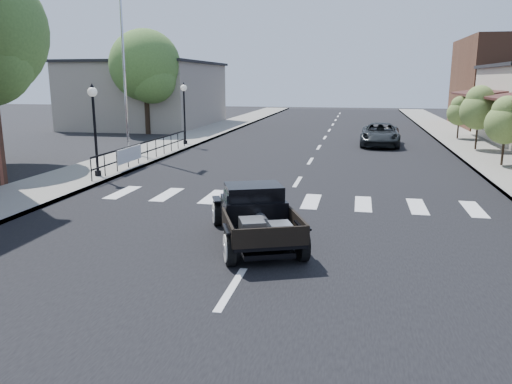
# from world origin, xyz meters

# --- Properties ---
(ground) EXTENTS (120.00, 120.00, 0.00)m
(ground) POSITION_xyz_m (0.00, 0.00, 0.00)
(ground) COLOR black
(ground) RESTS_ON ground
(road) EXTENTS (14.00, 80.00, 0.02)m
(road) POSITION_xyz_m (0.00, 15.00, 0.01)
(road) COLOR black
(road) RESTS_ON ground
(road_markings) EXTENTS (12.00, 60.00, 0.06)m
(road_markings) POSITION_xyz_m (0.00, 10.00, 0.00)
(road_markings) COLOR silver
(road_markings) RESTS_ON ground
(sidewalk_left) EXTENTS (3.00, 80.00, 0.15)m
(sidewalk_left) POSITION_xyz_m (-8.50, 15.00, 0.07)
(sidewalk_left) COLOR gray
(sidewalk_left) RESTS_ON ground
(sidewalk_right) EXTENTS (3.00, 80.00, 0.15)m
(sidewalk_right) POSITION_xyz_m (8.50, 15.00, 0.07)
(sidewalk_right) COLOR gray
(sidewalk_right) RESTS_ON ground
(low_building_left) EXTENTS (10.00, 12.00, 5.00)m
(low_building_left) POSITION_xyz_m (-15.00, 28.00, 2.50)
(low_building_left) COLOR #A19587
(low_building_left) RESTS_ON ground
(railing) EXTENTS (0.08, 10.00, 1.00)m
(railing) POSITION_xyz_m (-7.30, 10.00, 0.65)
(railing) COLOR black
(railing) RESTS_ON sidewalk_left
(banner) EXTENTS (0.04, 2.20, 0.60)m
(banner) POSITION_xyz_m (-7.22, 8.00, 0.45)
(banner) COLOR silver
(banner) RESTS_ON sidewalk_left
(lamp_post_b) EXTENTS (0.36, 0.36, 3.47)m
(lamp_post_b) POSITION_xyz_m (-7.60, 6.00, 1.89)
(lamp_post_b) COLOR black
(lamp_post_b) RESTS_ON sidewalk_left
(lamp_post_c) EXTENTS (0.36, 0.36, 3.47)m
(lamp_post_c) POSITION_xyz_m (-7.60, 16.00, 1.89)
(lamp_post_c) COLOR black
(lamp_post_c) RESTS_ON sidewalk_left
(flagpole) EXTENTS (0.12, 0.12, 10.85)m
(flagpole) POSITION_xyz_m (-9.20, 12.00, 5.57)
(flagpole) COLOR silver
(flagpole) RESTS_ON sidewalk_left
(big_tree_far) EXTENTS (4.90, 4.90, 7.20)m
(big_tree_far) POSITION_xyz_m (-12.50, 22.00, 3.60)
(big_tree_far) COLOR #476D2E
(big_tree_far) RESTS_ON ground
(small_tree_c) EXTENTS (1.71, 1.71, 2.86)m
(small_tree_c) POSITION_xyz_m (8.30, 11.77, 1.58)
(small_tree_c) COLOR olive
(small_tree_c) RESTS_ON sidewalk_right
(small_tree_d) EXTENTS (1.93, 1.93, 3.22)m
(small_tree_d) POSITION_xyz_m (8.30, 16.93, 1.76)
(small_tree_d) COLOR olive
(small_tree_d) RESTS_ON sidewalk_right
(small_tree_e) EXTENTS (1.52, 1.52, 2.53)m
(small_tree_e) POSITION_xyz_m (8.30, 22.10, 1.41)
(small_tree_e) COLOR olive
(small_tree_e) RESTS_ON sidewalk_right
(hotrod_pickup) EXTENTS (3.23, 4.43, 1.39)m
(hotrod_pickup) POSITION_xyz_m (-0.13, -0.25, 0.70)
(hotrod_pickup) COLOR black
(hotrod_pickup) RESTS_ON ground
(second_car) EXTENTS (2.35, 4.78, 1.31)m
(second_car) POSITION_xyz_m (3.41, 18.49, 0.65)
(second_car) COLOR black
(second_car) RESTS_ON ground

